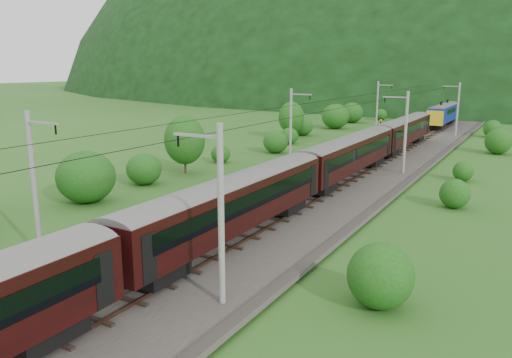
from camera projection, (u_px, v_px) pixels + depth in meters
The scene contains 15 objects.
ground at pixel (121, 280), 25.32m from camera, with size 600.00×600.00×0.00m, color #26571B.
railbed at pixel (229, 224), 33.73m from camera, with size 14.00×220.00×0.30m, color #38332D.
track_left at pixel (200, 216), 34.86m from camera, with size 2.40×220.00×0.27m.
track_right at pixel (259, 227), 32.51m from camera, with size 2.40×220.00×0.27m.
catenary_left at pixel (291, 124), 54.35m from camera, with size 2.54×192.28×8.00m.
catenary_right at pixel (405, 131), 48.37m from camera, with size 2.54×192.28×8.00m.
overhead_wires at pixel (227, 122), 32.21m from camera, with size 4.83×198.00×0.03m.
mountain_main at pixel (507, 89), 244.88m from camera, with size 504.00×360.00×244.00m, color black.
mountain_ridge at pixel (314, 83), 337.28m from camera, with size 336.00×280.00×132.00m, color black.
train at pixel (304, 167), 37.59m from camera, with size 2.65×125.54×4.58m.
hazard_post_near at pixel (397, 134), 71.43m from camera, with size 0.17×0.17×1.60m, color red.
hazard_post_far at pixel (402, 135), 70.65m from camera, with size 0.17×0.17×1.63m, color red.
signal at pixel (381, 126), 77.00m from camera, with size 0.26×0.26×2.38m.
vegetation_left at pixel (161, 153), 47.59m from camera, with size 10.00×147.08×7.06m.
vegetation_right at pixel (435, 206), 34.33m from camera, with size 5.88×108.59×2.85m.
Camera 1 is at (17.75, -16.97, 10.55)m, focal length 35.00 mm.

